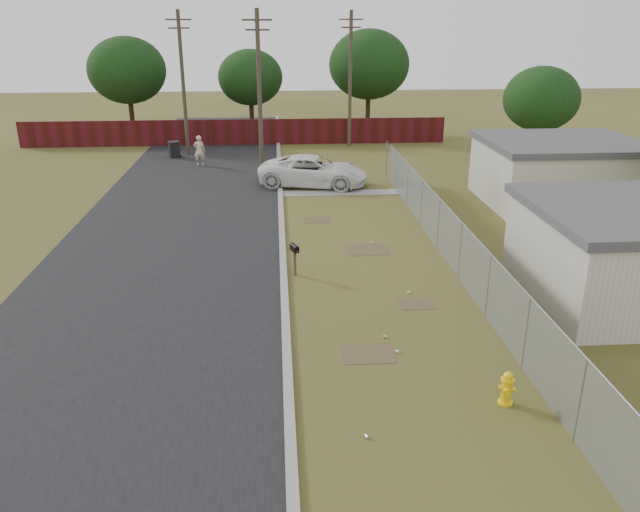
{
  "coord_description": "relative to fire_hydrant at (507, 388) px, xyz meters",
  "views": [
    {
      "loc": [
        -3.14,
        -19.7,
        8.53
      ],
      "look_at": [
        -1.78,
        -0.39,
        1.1
      ],
      "focal_mm": 35.0,
      "sensor_mm": 36.0,
      "label": 1
    }
  ],
  "objects": [
    {
      "name": "ground",
      "position": [
        -2.1,
        7.55,
        -0.41
      ],
      "size": [
        120.0,
        120.0,
        0.0
      ],
      "primitive_type": "plane",
      "color": "brown",
      "rests_on": "ground"
    },
    {
      "name": "utility_poles",
      "position": [
        -5.77,
        28.22,
        4.28
      ],
      "size": [
        12.6,
        8.24,
        9.0
      ],
      "color": "#493D30",
      "rests_on": "ground"
    },
    {
      "name": "chainlink_fence",
      "position": [
        1.02,
        8.57,
        0.38
      ],
      "size": [
        0.1,
        27.06,
        2.02
      ],
      "color": "gray",
      "rests_on": "ground"
    },
    {
      "name": "pedestrian",
      "position": [
        -9.93,
        26.06,
        0.51
      ],
      "size": [
        0.68,
        0.45,
        1.85
      ],
      "primitive_type": "imported",
      "rotation": [
        0.0,
        0.0,
        3.13
      ],
      "color": "beige",
      "rests_on": "ground"
    },
    {
      "name": "horizon_trees",
      "position": [
        -1.26,
        31.11,
        4.22
      ],
      "size": [
        33.32,
        31.94,
        7.78
      ],
      "color": "#301F15",
      "rests_on": "ground"
    },
    {
      "name": "scattered_litter",
      "position": [
        -2.06,
        4.51,
        -0.37
      ],
      "size": [
        2.56,
        12.45,
        0.07
      ],
      "color": "silver",
      "rests_on": "ground"
    },
    {
      "name": "mailbox",
      "position": [
        -4.7,
        8.2,
        0.51
      ],
      "size": [
        0.33,
        0.5,
        1.16
      ],
      "color": "brown",
      "rests_on": "ground"
    },
    {
      "name": "fire_hydrant",
      "position": [
        0.0,
        0.0,
        0.0
      ],
      "size": [
        0.45,
        0.45,
        0.88
      ],
      "color": "yellow",
      "rests_on": "ground"
    },
    {
      "name": "trash_bin",
      "position": [
        -11.85,
        28.56,
        0.12
      ],
      "size": [
        0.91,
        0.89,
        1.05
      ],
      "color": "black",
      "rests_on": "ground"
    },
    {
      "name": "houses",
      "position": [
        7.6,
        10.68,
        1.15
      ],
      "size": [
        9.3,
        17.24,
        3.1
      ],
      "color": "beige",
      "rests_on": "ground"
    },
    {
      "name": "pickup_truck",
      "position": [
        -3.27,
        20.66,
        0.39
      ],
      "size": [
        6.26,
        3.95,
        1.61
      ],
      "primitive_type": "imported",
      "rotation": [
        0.0,
        0.0,
        1.34
      ],
      "color": "white",
      "rests_on": "ground"
    },
    {
      "name": "street",
      "position": [
        -8.86,
        15.6,
        -0.4
      ],
      "size": [
        15.1,
        60.0,
        0.12
      ],
      "color": "black",
      "rests_on": "ground"
    },
    {
      "name": "privacy_fence",
      "position": [
        -8.1,
        32.55,
        0.49
      ],
      "size": [
        30.0,
        0.12,
        1.8
      ],
      "primitive_type": "cube",
      "color": "#4B1016",
      "rests_on": "ground"
    }
  ]
}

